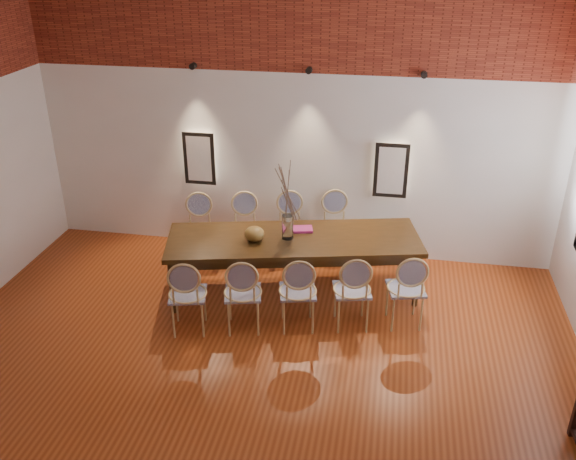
% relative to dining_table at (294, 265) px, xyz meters
% --- Properties ---
extents(floor, '(7.00, 7.00, 0.02)m').
position_rel_dining_table_xyz_m(floor, '(-0.20, -2.36, -0.39)').
color(floor, '#913B16').
rests_on(floor, ground).
extents(wall_back, '(7.00, 0.10, 4.00)m').
position_rel_dining_table_xyz_m(wall_back, '(-0.20, 1.19, 1.62)').
color(wall_back, silver).
rests_on(wall_back, ground).
extents(brick_band_back, '(7.00, 0.02, 1.50)m').
position_rel_dining_table_xyz_m(brick_band_back, '(-0.20, 1.12, 2.88)').
color(brick_band_back, maroon).
rests_on(brick_band_back, ground).
extents(niche_left, '(0.36, 0.06, 0.66)m').
position_rel_dining_table_xyz_m(niche_left, '(-1.50, 1.09, 0.93)').
color(niche_left, '#FFEAC6').
rests_on(niche_left, wall_back).
extents(niche_right, '(0.36, 0.06, 0.66)m').
position_rel_dining_table_xyz_m(niche_right, '(1.10, 1.09, 0.93)').
color(niche_right, '#FFEAC6').
rests_on(niche_right, wall_back).
extents(spot_fixture_left, '(0.08, 0.10, 0.08)m').
position_rel_dining_table_xyz_m(spot_fixture_left, '(-1.50, 1.06, 2.17)').
color(spot_fixture_left, black).
rests_on(spot_fixture_left, wall_back).
extents(spot_fixture_mid, '(0.08, 0.10, 0.08)m').
position_rel_dining_table_xyz_m(spot_fixture_mid, '(0.00, 1.06, 2.17)').
color(spot_fixture_mid, black).
rests_on(spot_fixture_mid, wall_back).
extents(spot_fixture_right, '(0.08, 0.10, 0.08)m').
position_rel_dining_table_xyz_m(spot_fixture_right, '(1.40, 1.06, 2.17)').
color(spot_fixture_right, black).
rests_on(spot_fixture_right, wall_back).
extents(dining_table, '(3.21, 1.65, 0.75)m').
position_rel_dining_table_xyz_m(dining_table, '(0.00, 0.00, 0.00)').
color(dining_table, '#341F0B').
rests_on(dining_table, floor).
extents(chair_near_a, '(0.53, 0.53, 0.94)m').
position_rel_dining_table_xyz_m(chair_near_a, '(-1.02, -1.03, 0.09)').
color(chair_near_a, tan).
rests_on(chair_near_a, floor).
extents(chair_near_b, '(0.53, 0.53, 0.94)m').
position_rel_dining_table_xyz_m(chair_near_b, '(-0.42, -0.89, 0.09)').
color(chair_near_b, tan).
rests_on(chair_near_b, floor).
extents(chair_near_c, '(0.53, 0.53, 0.94)m').
position_rel_dining_table_xyz_m(chair_near_c, '(0.17, -0.75, 0.09)').
color(chair_near_c, tan).
rests_on(chair_near_c, floor).
extents(chair_near_d, '(0.53, 0.53, 0.94)m').
position_rel_dining_table_xyz_m(chair_near_d, '(0.77, -0.62, 0.09)').
color(chair_near_d, tan).
rests_on(chair_near_d, floor).
extents(chair_near_e, '(0.53, 0.53, 0.94)m').
position_rel_dining_table_xyz_m(chair_near_e, '(1.37, -0.48, 0.09)').
color(chair_near_e, tan).
rests_on(chair_near_e, floor).
extents(chair_far_a, '(0.53, 0.53, 0.94)m').
position_rel_dining_table_xyz_m(chair_far_a, '(-1.37, 0.48, 0.09)').
color(chair_far_a, tan).
rests_on(chair_far_a, floor).
extents(chair_far_b, '(0.53, 0.53, 0.94)m').
position_rel_dining_table_xyz_m(chair_far_b, '(-0.77, 0.62, 0.09)').
color(chair_far_b, tan).
rests_on(chair_far_b, floor).
extents(chair_far_c, '(0.53, 0.53, 0.94)m').
position_rel_dining_table_xyz_m(chair_far_c, '(-0.17, 0.75, 0.09)').
color(chair_far_c, tan).
rests_on(chair_far_c, floor).
extents(chair_far_d, '(0.53, 0.53, 0.94)m').
position_rel_dining_table_xyz_m(chair_far_d, '(0.42, 0.89, 0.09)').
color(chair_far_d, tan).
rests_on(chair_far_d, floor).
extents(chair_far_e, '(0.53, 0.53, 0.94)m').
position_rel_dining_table_xyz_m(chair_far_e, '(1.02, 1.03, 0.09)').
color(chair_far_e, tan).
rests_on(chair_far_e, floor).
extents(vase, '(0.14, 0.14, 0.30)m').
position_rel_dining_table_xyz_m(vase, '(-0.07, -0.02, 0.53)').
color(vase, silver).
rests_on(vase, dining_table).
extents(dried_branches, '(0.50, 0.50, 0.70)m').
position_rel_dining_table_xyz_m(dried_branches, '(-0.07, -0.02, 0.98)').
color(dried_branches, brown).
rests_on(dried_branches, vase).
extents(bowl, '(0.24, 0.24, 0.18)m').
position_rel_dining_table_xyz_m(bowl, '(-0.45, -0.16, 0.46)').
color(bowl, brown).
rests_on(bowl, dining_table).
extents(book, '(0.29, 0.23, 0.03)m').
position_rel_dining_table_xyz_m(book, '(0.07, 0.22, 0.39)').
color(book, '#951E5D').
rests_on(book, dining_table).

